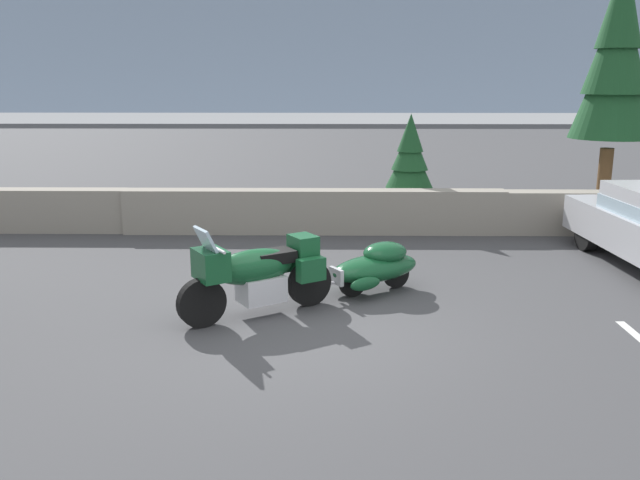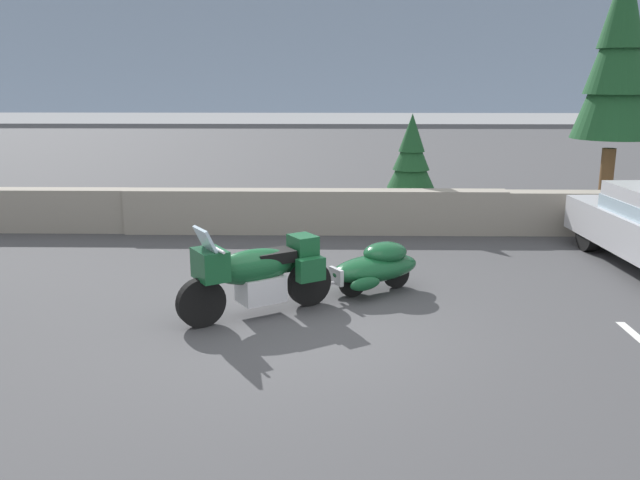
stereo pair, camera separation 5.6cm
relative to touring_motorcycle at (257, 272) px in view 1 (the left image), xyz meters
The scene contains 7 objects.
ground_plane 1.03m from the touring_motorcycle, 36.04° to the right, with size 80.00×80.00×0.00m, color #424244.
stone_guard_wall 5.15m from the touring_motorcycle, 81.19° to the left, with size 24.00×0.54×0.93m.
distant_ridgeline 95.38m from the touring_motorcycle, 89.60° to the left, with size 240.00×80.00×16.00m, color #7F93AD.
touring_motorcycle is the anchor object (origin of this frame).
car_shaped_trailer 2.02m from the touring_motorcycle, 32.44° to the left, with size 2.05×1.49×0.76m.
pine_tree_tall 10.06m from the touring_motorcycle, 41.31° to the left, with size 1.76×1.76×5.80m.
pine_tree_secondary 6.88m from the touring_motorcycle, 65.85° to the left, with size 1.06×1.06×2.45m.
Camera 1 is at (0.31, -8.26, 3.20)m, focal length 37.53 mm.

